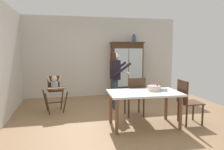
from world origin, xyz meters
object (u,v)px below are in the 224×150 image
at_px(china_cabinet, 127,69).
at_px(high_chair_with_toddler, 55,87).
at_px(dining_chair_right_end, 186,99).
at_px(birthday_cake, 154,88).
at_px(serving_bowl, 163,89).
at_px(dining_table, 144,96).
at_px(ceramic_vase, 134,38).
at_px(dining_chair_far_side, 135,94).
at_px(adult_person, 115,74).

distance_m(china_cabinet, high_chair_with_toddler, 2.82).
xyz_separation_m(high_chair_with_toddler, dining_chair_right_end, (2.82, -1.55, -0.10)).
relative_size(birthday_cake, serving_bowl, 1.56).
distance_m(high_chair_with_toddler, dining_table, 2.39).
distance_m(birthday_cake, serving_bowl, 0.20).
bearing_deg(birthday_cake, dining_table, -162.75).
xyz_separation_m(dining_table, serving_bowl, (0.45, 0.03, 0.12)).
bearing_deg(dining_table, high_chair_with_toddler, 141.15).
bearing_deg(serving_bowl, high_chair_with_toddler, 147.56).
xyz_separation_m(ceramic_vase, dining_table, (-0.77, -2.98, -1.34)).
distance_m(high_chair_with_toddler, dining_chair_right_end, 3.22).
bearing_deg(dining_chair_far_side, serving_bowl, 125.38).
xyz_separation_m(adult_person, serving_bowl, (0.72, -1.40, -0.20)).
xyz_separation_m(ceramic_vase, birthday_cake, (-0.52, -2.91, -1.19)).
bearing_deg(dining_chair_right_end, serving_bowl, 83.83).
bearing_deg(serving_bowl, dining_chair_right_end, -9.12).
bearing_deg(adult_person, dining_table, -171.66).
height_order(china_cabinet, ceramic_vase, ceramic_vase).
relative_size(serving_bowl, dining_chair_far_side, 0.19).
xyz_separation_m(ceramic_vase, dining_chair_far_side, (-0.74, -2.33, -1.43)).
relative_size(dining_table, dining_chair_right_end, 1.59).
bearing_deg(serving_bowl, birthday_cake, 166.62).
bearing_deg(dining_chair_far_side, china_cabinet, -99.81).
distance_m(ceramic_vase, dining_chair_far_side, 2.83).
distance_m(dining_chair_far_side, dining_chair_right_end, 1.16).
xyz_separation_m(adult_person, birthday_cake, (0.52, -1.35, -0.17)).
relative_size(china_cabinet, birthday_cake, 6.65).
height_order(birthday_cake, dining_chair_far_side, dining_chair_far_side).
bearing_deg(dining_chair_far_side, dining_chair_right_end, 144.56).
xyz_separation_m(ceramic_vase, high_chair_with_toddler, (-2.64, -1.49, -1.33)).
relative_size(dining_table, dining_chair_far_side, 1.59).
distance_m(china_cabinet, dining_chair_right_end, 3.09).
bearing_deg(china_cabinet, dining_chair_far_side, -101.79).
height_order(china_cabinet, serving_bowl, china_cabinet).
bearing_deg(serving_bowl, ceramic_vase, 83.69).
bearing_deg(ceramic_vase, dining_chair_right_end, -86.51).
bearing_deg(serving_bowl, dining_chair_far_side, 123.40).
distance_m(adult_person, dining_table, 1.49).
bearing_deg(china_cabinet, ceramic_vase, 0.84).
distance_m(ceramic_vase, high_chair_with_toddler, 3.30).
bearing_deg(dining_table, ceramic_vase, 75.45).
xyz_separation_m(ceramic_vase, dining_chair_right_end, (0.19, -3.04, -1.43)).
height_order(high_chair_with_toddler, birthday_cake, high_chair_with_toddler).
height_order(adult_person, serving_bowl, adult_person).
bearing_deg(dining_table, dining_chair_far_side, 86.81).
bearing_deg(serving_bowl, dining_table, -176.00).
distance_m(china_cabinet, ceramic_vase, 1.07).
distance_m(china_cabinet, adult_person, 1.74).
height_order(china_cabinet, high_chair_with_toddler, china_cabinet).
distance_m(high_chair_with_toddler, serving_bowl, 2.74).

